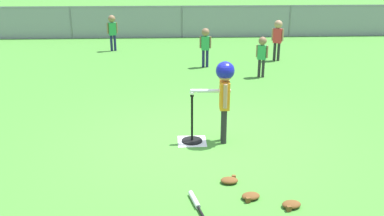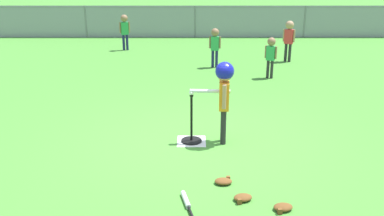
% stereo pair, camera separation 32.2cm
% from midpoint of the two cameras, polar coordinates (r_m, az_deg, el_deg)
% --- Properties ---
extents(ground_plane, '(60.00, 60.00, 0.00)m').
position_cam_midpoint_polar(ground_plane, '(6.46, 2.53, -4.94)').
color(ground_plane, '#478C33').
extents(home_plate, '(0.44, 0.44, 0.01)m').
position_cam_midpoint_polar(home_plate, '(6.55, 1.41, -4.53)').
color(home_plate, white).
rests_on(home_plate, ground_plane).
extents(batting_tee, '(0.32, 0.32, 0.75)m').
position_cam_midpoint_polar(batting_tee, '(6.50, 1.42, -3.55)').
color(batting_tee, black).
rests_on(batting_tee, ground_plane).
extents(baseball_on_tee, '(0.07, 0.07, 0.07)m').
position_cam_midpoint_polar(baseball_on_tee, '(6.27, 1.47, 2.07)').
color(baseball_on_tee, white).
rests_on(baseball_on_tee, batting_tee).
extents(batter_child, '(0.65, 0.36, 1.27)m').
position_cam_midpoint_polar(batter_child, '(6.24, 5.90, 2.97)').
color(batter_child, '#262626').
rests_on(batter_child, ground_plane).
extents(fielder_near_left, '(0.31, 0.22, 1.13)m').
position_cam_midpoint_polar(fielder_near_left, '(12.03, 13.85, 9.50)').
color(fielder_near_left, '#262626').
rests_on(fielder_near_left, ground_plane).
extents(fielder_deep_center, '(0.30, 0.20, 1.03)m').
position_cam_midpoint_polar(fielder_deep_center, '(11.06, 4.05, 8.85)').
color(fielder_deep_center, '#191E4C').
rests_on(fielder_deep_center, ground_plane).
extents(fielder_near_right, '(0.32, 0.22, 1.11)m').
position_cam_midpoint_polar(fielder_near_right, '(13.44, -8.35, 10.74)').
color(fielder_near_right, '#191E4C').
rests_on(fielder_near_right, ground_plane).
extents(fielder_deep_left, '(0.27, 0.19, 0.98)m').
position_cam_midpoint_polar(fielder_deep_left, '(10.18, 11.62, 7.41)').
color(fielder_deep_left, '#262626').
rests_on(fielder_deep_left, ground_plane).
extents(spare_bat_silver, '(0.20, 0.66, 0.06)m').
position_cam_midpoint_polar(spare_bat_silver, '(4.93, 1.30, -12.75)').
color(spare_bat_silver, silver).
rests_on(spare_bat_silver, ground_plane).
extents(glove_by_plate, '(0.22, 0.17, 0.07)m').
position_cam_midpoint_polar(glove_by_plate, '(5.38, 6.11, -9.86)').
color(glove_by_plate, brown).
rests_on(glove_by_plate, ground_plane).
extents(glove_near_bats, '(0.25, 0.21, 0.07)m').
position_cam_midpoint_polar(glove_near_bats, '(5.07, 8.81, -11.96)').
color(glove_near_bats, brown).
rests_on(glove_near_bats, ground_plane).
extents(glove_tossed_aside, '(0.24, 0.20, 0.07)m').
position_cam_midpoint_polar(glove_tossed_aside, '(4.98, 14.16, -12.96)').
color(glove_tossed_aside, brown).
rests_on(glove_tossed_aside, ground_plane).
extents(outfield_fence, '(16.06, 0.06, 1.15)m').
position_cam_midpoint_polar(outfield_fence, '(15.67, 1.11, 11.77)').
color(outfield_fence, slate).
rests_on(outfield_fence, ground_plane).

